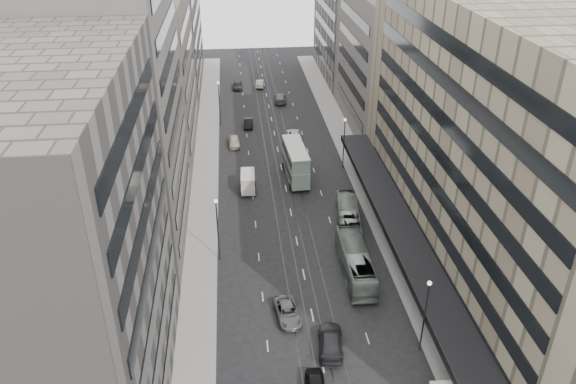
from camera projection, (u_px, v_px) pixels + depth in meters
name	position (u px, v px, depth m)	size (l,w,h in m)	color
ground	(314.00, 321.00, 58.09)	(220.00, 220.00, 0.00)	black
sidewalk_right	(354.00, 160.00, 91.76)	(4.00, 125.00, 0.15)	gray
sidewalk_left	(206.00, 166.00, 89.61)	(4.00, 125.00, 0.15)	gray
department_store	(505.00, 149.00, 59.73)	(19.20, 60.00, 30.00)	gray
building_right_mid	(393.00, 61.00, 99.45)	(15.00, 28.00, 24.00)	#554F49
building_right_far	(358.00, 15.00, 124.59)	(15.00, 32.00, 28.00)	#65605B
building_left_a	(49.00, 262.00, 41.93)	(15.00, 28.00, 30.00)	#65605B
building_left_b	(108.00, 109.00, 64.46)	(15.00, 26.00, 34.00)	#554F49
building_left_c	(142.00, 76.00, 90.13)	(15.00, 28.00, 25.00)	#726758
building_left_d	(161.00, 22.00, 118.12)	(15.00, 38.00, 28.00)	#65605B
lamp_right_near	(426.00, 308.00, 52.08)	(0.44, 0.44, 8.32)	#262628
lamp_right_far	(344.00, 137.00, 86.89)	(0.44, 0.44, 8.32)	#262628
lamp_left_near	(217.00, 223.00, 65.14)	(0.44, 0.44, 8.32)	#262628
lamp_left_far	(219.00, 98.00, 102.56)	(0.44, 0.44, 8.32)	#262628
bus_near	(355.00, 262.00, 64.40)	(2.83, 12.11, 3.37)	gray
bus_far	(348.00, 218.00, 73.06)	(2.59, 11.07, 3.08)	gray
double_decker	(296.00, 162.00, 84.65)	(3.46, 9.88, 5.33)	gray
panel_van	(248.00, 181.00, 81.91)	(2.35, 4.56, 2.83)	silver
sedan_2	(287.00, 312.00, 58.30)	(2.35, 5.10, 1.42)	#59595C
sedan_3	(330.00, 341.00, 54.40)	(2.36, 5.81, 1.69)	#242426
sedan_4	(234.00, 142.00, 96.33)	(1.86, 4.63, 1.58)	beige
sedan_5	(248.00, 123.00, 103.89)	(1.52, 4.37, 1.44)	black
sedan_6	(294.00, 134.00, 99.36)	(2.34, 5.07, 1.41)	silver
sedan_7	(280.00, 98.00, 115.66)	(2.35, 5.77, 1.68)	slate
sedan_8	(238.00, 85.00, 122.91)	(2.00, 4.96, 1.69)	#232326
sedan_9	(260.00, 83.00, 124.30)	(1.63, 4.69, 1.54)	beige
pedestrian	(455.00, 355.00, 52.35)	(0.73, 0.48, 2.01)	black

